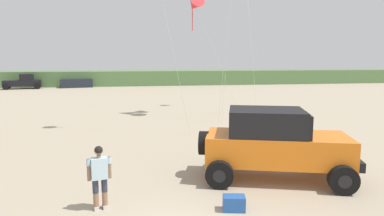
% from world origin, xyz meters
% --- Properties ---
extents(dune_ridge, '(90.00, 7.55, 2.18)m').
position_xyz_m(dune_ridge, '(2.79, 47.61, 1.09)').
color(dune_ridge, '#567A47').
rests_on(dune_ridge, ground_plane).
extents(jeep, '(5.01, 3.57, 2.26)m').
position_xyz_m(jeep, '(3.48, 3.69, 1.20)').
color(jeep, orange).
rests_on(jeep, ground_plane).
extents(person_watching, '(0.61, 0.37, 1.67)m').
position_xyz_m(person_watching, '(-1.79, 2.37, 0.94)').
color(person_watching, '#8C664C').
rests_on(person_watching, ground_plane).
extents(cooler_box, '(0.62, 0.47, 0.38)m').
position_xyz_m(cooler_box, '(1.55, 1.71, 0.19)').
color(cooler_box, '#23519E').
rests_on(cooler_box, ground_plane).
extents(distant_pickup, '(4.86, 3.11, 1.98)m').
position_xyz_m(distant_pickup, '(-15.23, 42.16, 0.94)').
color(distant_pickup, black).
rests_on(distant_pickup, ground_plane).
extents(distant_sedan, '(4.48, 2.62, 1.20)m').
position_xyz_m(distant_sedan, '(-8.61, 43.20, 0.60)').
color(distant_sedan, '#1E232D').
rests_on(distant_sedan, ground_plane).
extents(kite_white_parafoil, '(3.68, 2.43, 8.34)m').
position_xyz_m(kite_white_parafoil, '(3.44, 17.43, 7.58)').
color(kite_white_parafoil, red).
rests_on(kite_white_parafoil, ground_plane).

